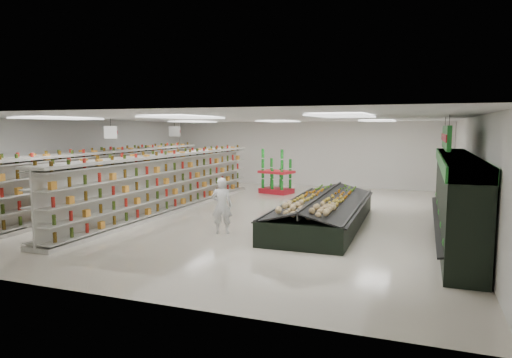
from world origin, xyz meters
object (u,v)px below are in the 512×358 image
at_px(shopper_main, 222,206).
at_px(produce_island, 323,211).
at_px(soda_endcap, 277,174).
at_px(shopper_background, 217,172).
at_px(gondola_center, 169,185).
at_px(gondola_left, 118,179).

bearing_deg(shopper_main, produce_island, -156.88).
relative_size(produce_island, shopper_main, 4.13).
bearing_deg(soda_endcap, shopper_background, 178.15).
xyz_separation_m(gondola_center, soda_endcap, (2.19, 5.46, -0.05)).
relative_size(gondola_left, shopper_background, 6.98).
distance_m(gondola_left, soda_endcap, 6.80).
bearing_deg(shopper_background, soda_endcap, -95.89).
bearing_deg(gondola_left, gondola_center, -17.76).
xyz_separation_m(produce_island, soda_endcap, (-3.34, 5.84, 0.44)).
height_order(soda_endcap, shopper_main, soda_endcap).
distance_m(produce_island, soda_endcap, 6.74).
distance_m(gondola_left, shopper_background, 5.21).
xyz_separation_m(shopper_main, shopper_background, (-3.93, 8.01, 0.08)).
bearing_deg(gondola_left, produce_island, -10.41).
bearing_deg(gondola_center, shopper_main, -36.93).
height_order(gondola_center, soda_endcap, gondola_center).
distance_m(soda_endcap, shopper_main, 7.98).
xyz_separation_m(gondola_left, produce_island, (8.21, -1.09, -0.52)).
bearing_deg(soda_endcap, gondola_left, -135.69).
relative_size(gondola_center, produce_island, 1.81).
relative_size(gondola_left, produce_island, 1.87).
height_order(gondola_center, produce_island, gondola_center).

